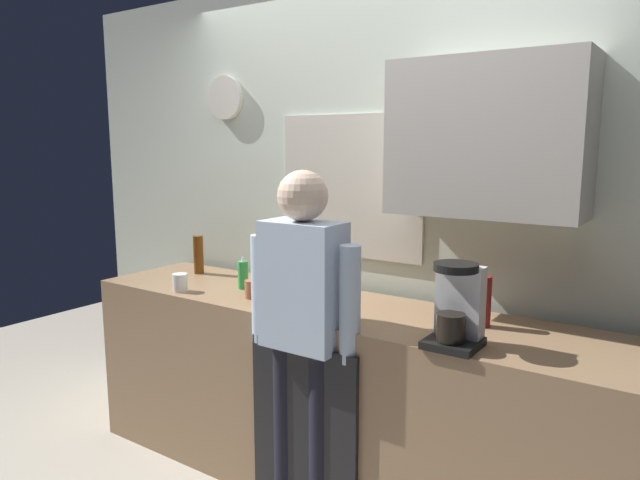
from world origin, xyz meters
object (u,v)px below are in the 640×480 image
Objects in this scene: coffee_maker at (457,309)px; mixing_bowl at (296,301)px; cup_blue_mug at (272,291)px; dish_soap at (243,274)px; cup_white_mug at (180,283)px; person_at_sink at (303,319)px; bottle_olive_oil at (275,266)px; bottle_red_vinegar at (484,301)px; cup_terracotta_mug at (253,289)px; bottle_amber_beer at (199,255)px.

coffee_maker reaches higher than mixing_bowl.
cup_blue_mug reaches higher than mixing_bowl.
dish_soap reaches higher than cup_blue_mug.
cup_white_mug is 0.06× the size of person_at_sink.
bottle_olive_oil is 0.16× the size of person_at_sink.
cup_terracotta_mug is (-1.12, -0.20, -0.06)m from bottle_red_vinegar.
cup_terracotta_mug is at bearing -21.37° from bottle_amber_beer.
bottle_olive_oil is at bearing 96.83° from cup_terracotta_mug.
coffee_maker reaches higher than bottle_olive_oil.
person_at_sink is at bearing -39.55° from bottle_olive_oil.
person_at_sink is (0.47, -0.39, -0.11)m from bottle_olive_oil.
cup_terracotta_mug is at bearing 148.40° from person_at_sink.
person_at_sink is (0.15, -0.15, -0.03)m from mixing_bowl.
bottle_amber_beer is 0.79m from cup_blue_mug.
mixing_bowl is (0.30, -0.03, -0.01)m from cup_terracotta_mug.
cup_blue_mug is 1.09× the size of cup_terracotta_mug.
coffee_maker reaches higher than cup_white_mug.
bottle_olive_oil is (0.62, -0.04, 0.01)m from bottle_amber_beer.
cup_blue_mug reaches higher than cup_terracotta_mug.
person_at_sink is at bearing -21.58° from bottle_amber_beer.
coffee_maker is 1.83× the size of dish_soap.
bottle_amber_beer is at bearing 178.39° from bottle_red_vinegar.
dish_soap is 0.11× the size of person_at_sink.
person_at_sink reaches higher than dish_soap.
bottle_red_vinegar is 2.32× the size of cup_white_mug.
bottle_red_vinegar is at bearing 16.03° from mixing_bowl.
bottle_red_vinegar is 1.22× the size of dish_soap.
cup_blue_mug is 0.56× the size of dish_soap.
cup_terracotta_mug is (0.03, -0.21, -0.08)m from bottle_olive_oil.
bottle_amber_beer is at bearing 148.71° from person_at_sink.
person_at_sink is (-0.67, -0.09, -0.13)m from coffee_maker.
cup_blue_mug is 0.20m from mixing_bowl.
bottle_amber_beer reaches higher than dish_soap.
dish_soap is (-0.47, 0.15, 0.04)m from mixing_bowl.
bottle_amber_beer reaches higher than cup_blue_mug.
bottle_amber_beer is at bearing 176.17° from bottle_olive_oil.
coffee_maker is 0.69m from person_at_sink.
bottle_amber_beer reaches higher than cup_terracotta_mug.
bottle_olive_oil is 2.63× the size of cup_white_mug.
dish_soap is at bearing 44.74° from cup_white_mug.
bottle_red_vinegar is at bearing 11.64° from cup_white_mug.
dish_soap is at bearing 170.81° from coffee_maker.
bottle_olive_oil is at bearing 165.35° from coffee_maker.
person_at_sink reaches higher than bottle_red_vinegar.
cup_terracotta_mug is at bearing -169.95° from cup_blue_mug.
cup_white_mug reaches higher than mixing_bowl.
cup_terracotta_mug is at bearing 15.42° from cup_white_mug.
cup_white_mug is (-0.52, -0.13, -0.00)m from cup_blue_mug.
cup_white_mug is at bearing -135.26° from dish_soap.
bottle_olive_oil is at bearing -3.83° from bottle_amber_beer.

